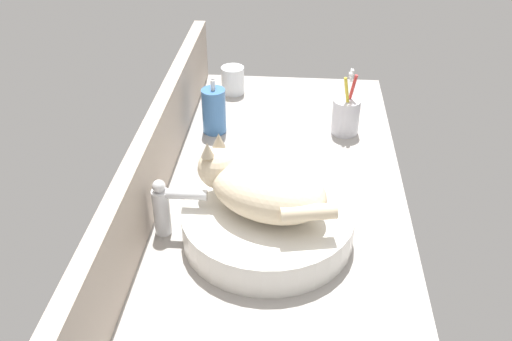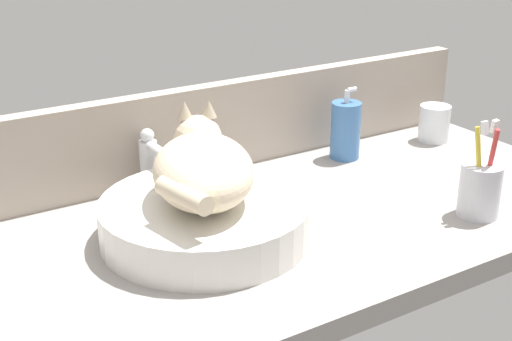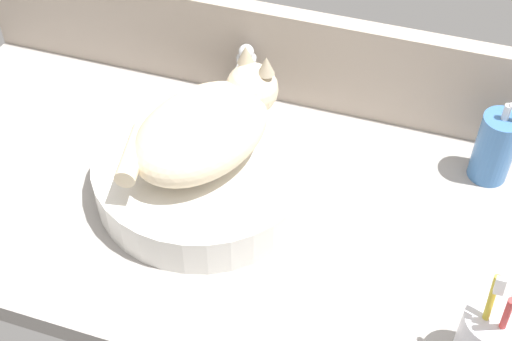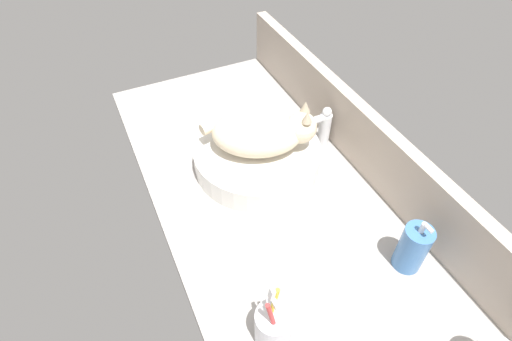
% 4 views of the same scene
% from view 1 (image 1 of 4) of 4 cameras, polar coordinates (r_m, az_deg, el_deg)
% --- Properties ---
extents(ground_plane, '(1.38, 0.61, 0.04)m').
position_cam_1_polar(ground_plane, '(1.36, 2.07, -3.47)').
color(ground_plane, '#9E9993').
extents(backsplash_panel, '(1.38, 0.04, 0.19)m').
position_cam_1_polar(backsplash_panel, '(1.34, -10.23, 1.07)').
color(backsplash_panel, '#AD9E8E').
rests_on(backsplash_panel, ground_plane).
extents(sink_basin, '(0.36, 0.36, 0.07)m').
position_cam_1_polar(sink_basin, '(1.22, 1.18, -5.36)').
color(sink_basin, silver).
rests_on(sink_basin, ground_plane).
extents(cat, '(0.26, 0.30, 0.14)m').
position_cam_1_polar(cat, '(1.17, 0.62, -1.62)').
color(cat, beige).
rests_on(cat, sink_basin).
extents(faucet, '(0.04, 0.12, 0.14)m').
position_cam_1_polar(faucet, '(1.22, -8.97, -3.47)').
color(faucet, silver).
rests_on(faucet, ground_plane).
extents(soap_dispenser, '(0.07, 0.07, 0.16)m').
position_cam_1_polar(soap_dispenser, '(1.59, -4.23, 6.00)').
color(soap_dispenser, '#3F72B2').
rests_on(soap_dispenser, ground_plane).
extents(toothbrush_cup, '(0.08, 0.08, 0.19)m').
position_cam_1_polar(toothbrush_cup, '(1.61, 8.97, 5.45)').
color(toothbrush_cup, silver).
rests_on(toothbrush_cup, ground_plane).
extents(water_glass, '(0.07, 0.07, 0.09)m').
position_cam_1_polar(water_glass, '(1.83, -2.33, 8.85)').
color(water_glass, white).
rests_on(water_glass, ground_plane).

